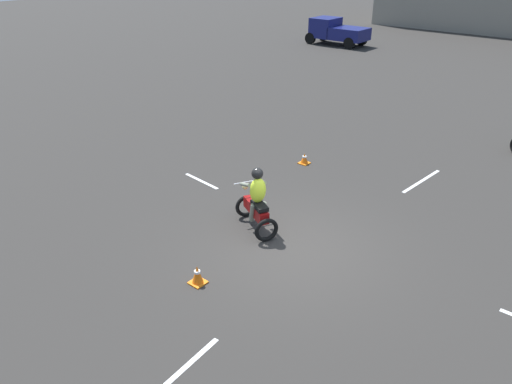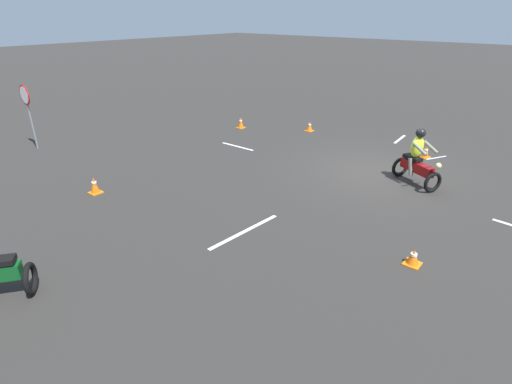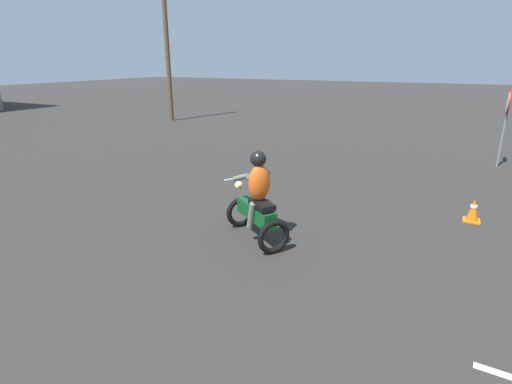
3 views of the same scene
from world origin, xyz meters
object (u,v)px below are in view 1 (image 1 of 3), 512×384
object	(u,v)px
motorcycle_rider_foreground	(257,203)
pickup_truck	(336,31)
traffic_cone_near_left	(197,275)
traffic_cone_mid_left	(304,159)

from	to	relation	value
motorcycle_rider_foreground	pickup_truck	bearing A→B (deg)	55.31
pickup_truck	motorcycle_rider_foreground	bearing A→B (deg)	-153.19
motorcycle_rider_foreground	pickup_truck	xyz separation A→B (m)	(-11.96, 22.75, 0.20)
motorcycle_rider_foreground	pickup_truck	size ratio (longest dim) A/B	0.40
pickup_truck	traffic_cone_near_left	distance (m)	28.15
traffic_cone_near_left	motorcycle_rider_foreground	bearing A→B (deg)	101.25
motorcycle_rider_foreground	traffic_cone_mid_left	bearing A→B (deg)	47.14
traffic_cone_near_left	traffic_cone_mid_left	world-z (taller)	traffic_cone_near_left
pickup_truck	traffic_cone_mid_left	xyz separation A→B (m)	(10.50, -18.63, -0.76)
motorcycle_rider_foreground	pickup_truck	world-z (taller)	pickup_truck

